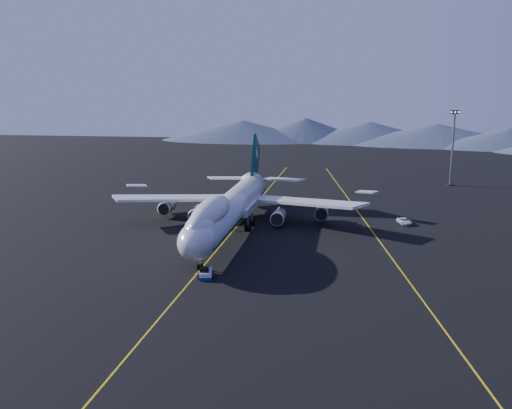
% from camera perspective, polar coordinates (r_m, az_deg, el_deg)
% --- Properties ---
extents(ground, '(500.00, 500.00, 0.00)m').
position_cam_1_polar(ground, '(124.92, -2.48, -2.85)').
color(ground, black).
rests_on(ground, ground).
extents(taxiway_line_main, '(0.25, 220.00, 0.01)m').
position_cam_1_polar(taxiway_line_main, '(124.92, -2.48, -2.85)').
color(taxiway_line_main, '#D9BB0C').
rests_on(taxiway_line_main, ground).
extents(taxiway_line_side, '(28.08, 198.09, 0.01)m').
position_cam_1_polar(taxiway_line_side, '(132.21, 11.27, -2.27)').
color(taxiway_line_side, '#D9BB0C').
rests_on(taxiway_line_side, ground).
extents(boeing_747, '(59.62, 72.43, 19.37)m').
position_cam_1_polar(boeing_747, '(123.66, -2.50, -0.24)').
color(boeing_747, silver).
rests_on(boeing_747, ground).
extents(pushback_tug, '(3.05, 4.53, 1.83)m').
position_cam_1_polar(pushback_tug, '(96.02, -5.03, -6.92)').
color(pushback_tug, silver).
rests_on(pushback_tug, ground).
extents(service_van, '(3.64, 5.49, 1.40)m').
position_cam_1_polar(service_van, '(137.24, 14.62, -1.62)').
color(service_van, silver).
rests_on(service_van, ground).
extents(floodlight_mast, '(3.01, 2.26, 24.39)m').
position_cam_1_polar(floodlight_mast, '(196.75, 19.06, 5.39)').
color(floodlight_mast, black).
rests_on(floodlight_mast, ground).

